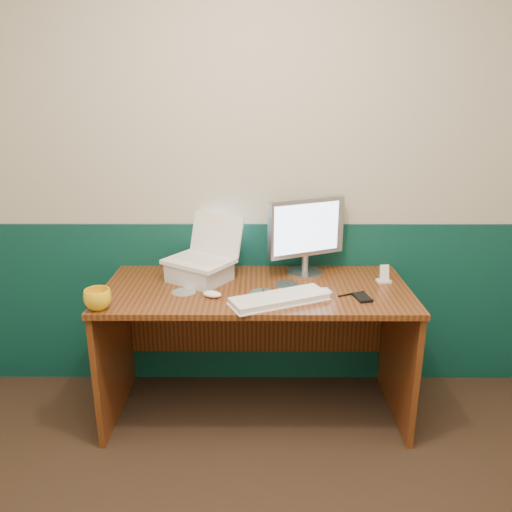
{
  "coord_description": "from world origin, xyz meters",
  "views": [
    {
      "loc": [
        0.07,
        -1.06,
        1.7
      ],
      "look_at": [
        0.06,
        1.23,
        0.97
      ],
      "focal_mm": 35.0,
      "sensor_mm": 36.0,
      "label": 1
    }
  ],
  "objects_px": {
    "desk": "(256,351)",
    "laptop": "(198,238)",
    "keyboard": "(279,299)",
    "mug": "(98,299)",
    "monitor": "(306,236)",
    "camcorder": "(227,254)"
  },
  "relations": [
    {
      "from": "mug",
      "to": "camcorder",
      "type": "relative_size",
      "value": 0.65
    },
    {
      "from": "laptop",
      "to": "mug",
      "type": "xyz_separation_m",
      "value": [
        -0.43,
        -0.38,
        -0.19
      ]
    },
    {
      "from": "laptop",
      "to": "keyboard",
      "type": "relative_size",
      "value": 0.7
    },
    {
      "from": "monitor",
      "to": "camcorder",
      "type": "height_order",
      "value": "monitor"
    },
    {
      "from": "laptop",
      "to": "keyboard",
      "type": "height_order",
      "value": "laptop"
    },
    {
      "from": "keyboard",
      "to": "monitor",
      "type": "bearing_deg",
      "value": 43.66
    },
    {
      "from": "mug",
      "to": "monitor",
      "type": "bearing_deg",
      "value": 25.75
    },
    {
      "from": "monitor",
      "to": "mug",
      "type": "xyz_separation_m",
      "value": [
        -1.01,
        -0.49,
        -0.17
      ]
    },
    {
      "from": "monitor",
      "to": "mug",
      "type": "relative_size",
      "value": 3.52
    },
    {
      "from": "keyboard",
      "to": "camcorder",
      "type": "bearing_deg",
      "value": 96.46
    },
    {
      "from": "desk",
      "to": "keyboard",
      "type": "xyz_separation_m",
      "value": [
        0.11,
        -0.2,
        0.39
      ]
    },
    {
      "from": "camcorder",
      "to": "keyboard",
      "type": "bearing_deg",
      "value": -43.83
    },
    {
      "from": "desk",
      "to": "mug",
      "type": "distance_m",
      "value": 0.9
    },
    {
      "from": "laptop",
      "to": "mug",
      "type": "height_order",
      "value": "laptop"
    },
    {
      "from": "mug",
      "to": "desk",
      "type": "bearing_deg",
      "value": 21.06
    },
    {
      "from": "desk",
      "to": "keyboard",
      "type": "relative_size",
      "value": 3.34
    },
    {
      "from": "monitor",
      "to": "mug",
      "type": "distance_m",
      "value": 1.14
    },
    {
      "from": "desk",
      "to": "laptop",
      "type": "height_order",
      "value": "laptop"
    },
    {
      "from": "keyboard",
      "to": "mug",
      "type": "xyz_separation_m",
      "value": [
        -0.85,
        -0.09,
        0.04
      ]
    },
    {
      "from": "laptop",
      "to": "monitor",
      "type": "xyz_separation_m",
      "value": [
        0.58,
        0.1,
        -0.02
      ]
    },
    {
      "from": "mug",
      "to": "camcorder",
      "type": "distance_m",
      "value": 0.8
    },
    {
      "from": "desk",
      "to": "camcorder",
      "type": "bearing_deg",
      "value": 121.7
    }
  ]
}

